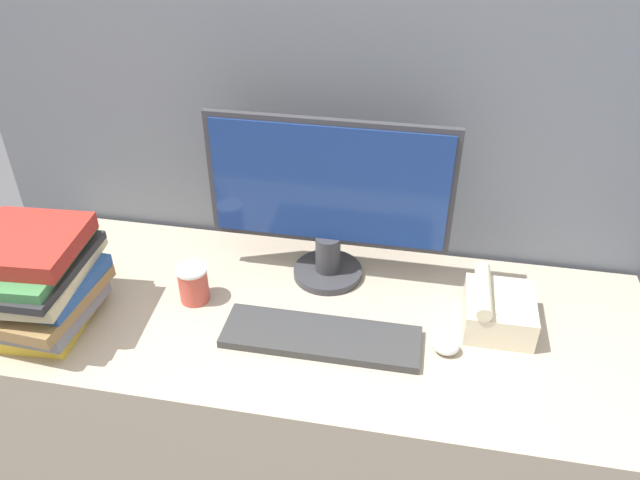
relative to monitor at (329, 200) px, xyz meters
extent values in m
cube|color=slate|center=(0.01, 0.18, -0.19)|extent=(1.98, 0.04, 1.51)
cube|color=tan|center=(0.01, -0.17, -0.59)|extent=(1.58, 0.63, 0.72)
cylinder|color=#333338|center=(0.00, 0.00, -0.22)|extent=(0.18, 0.18, 0.02)
cylinder|color=#333338|center=(0.00, 0.00, -0.16)|extent=(0.06, 0.06, 0.10)
cube|color=#333338|center=(0.00, 0.00, 0.04)|extent=(0.60, 0.02, 0.33)
cube|color=navy|center=(0.00, -0.01, 0.04)|extent=(0.57, 0.01, 0.30)
cube|color=#333333|center=(0.03, -0.25, -0.22)|extent=(0.45, 0.14, 0.02)
ellipsoid|color=silver|center=(0.31, -0.23, -0.21)|extent=(0.06, 0.05, 0.04)
cylinder|color=#BF4C3F|center=(-0.31, -0.16, -0.18)|extent=(0.07, 0.07, 0.09)
cylinder|color=white|center=(-0.31, -0.16, -0.13)|extent=(0.08, 0.08, 0.01)
cube|color=gold|center=(-0.62, -0.31, -0.21)|extent=(0.20, 0.24, 0.03)
cube|color=slate|center=(-0.61, -0.31, -0.17)|extent=(0.22, 0.24, 0.04)
cube|color=olive|center=(-0.61, -0.32, -0.14)|extent=(0.23, 0.29, 0.03)
cube|color=#264C8C|center=(-0.61, -0.30, -0.11)|extent=(0.22, 0.24, 0.03)
cube|color=#C6B78C|center=(-0.60, -0.30, -0.08)|extent=(0.21, 0.31, 0.03)
cube|color=#262628|center=(-0.61, -0.31, -0.06)|extent=(0.21, 0.30, 0.02)
cube|color=#38723F|center=(-0.63, -0.30, -0.04)|extent=(0.22, 0.30, 0.02)
cube|color=maroon|center=(-0.62, -0.30, -0.01)|extent=(0.25, 0.24, 0.04)
cube|color=beige|center=(0.43, -0.12, -0.19)|extent=(0.16, 0.17, 0.08)
cube|color=white|center=(0.45, -0.14, -0.15)|extent=(0.07, 0.08, 0.00)
cylinder|color=beige|center=(0.38, -0.12, -0.13)|extent=(0.04, 0.18, 0.04)
camera|label=1|loc=(0.22, -1.29, 0.77)|focal=35.00mm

